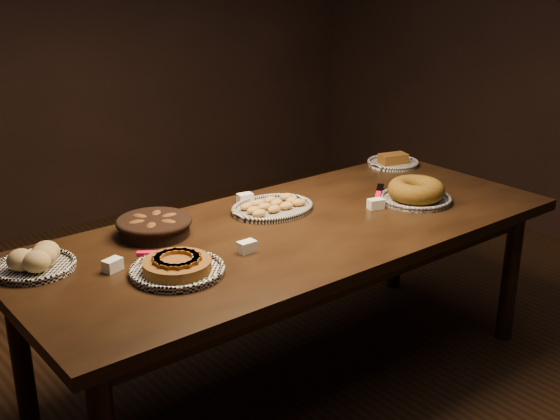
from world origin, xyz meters
TOP-DOWN VIEW (x-y plane):
  - ground at (0.00, 0.00)m, footprint 5.00×5.00m
  - buffet_table at (0.00, 0.00)m, footprint 2.40×1.00m
  - apple_tart_plate at (-0.63, -0.09)m, footprint 0.35×0.37m
  - madeleine_platter at (0.05, 0.21)m, footprint 0.39×0.32m
  - bundt_cake_plate at (0.66, -0.10)m, footprint 0.37×0.41m
  - croissant_basket at (-0.51, 0.29)m, footprint 0.32×0.32m
  - bread_roll_plate at (-1.02, 0.25)m, footprint 0.30×0.30m
  - loaf_plate at (1.02, 0.38)m, footprint 0.28×0.28m
  - tent_cards at (0.03, 0.07)m, footprint 1.69×0.53m

SIDE VIEW (x-z plane):
  - ground at x=0.00m, z-range 0.00..0.00m
  - buffet_table at x=0.00m, z-range 0.30..1.05m
  - madeleine_platter at x=0.05m, z-range 0.75..0.79m
  - loaf_plate at x=1.02m, z-range 0.74..0.80m
  - tent_cards at x=0.03m, z-range 0.75..0.79m
  - apple_tart_plate at x=-0.63m, z-range 0.74..0.81m
  - bread_roll_plate at x=-1.02m, z-range 0.74..0.83m
  - bundt_cake_plate at x=0.66m, z-range 0.74..0.85m
  - croissant_basket at x=-0.51m, z-range 0.76..0.83m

